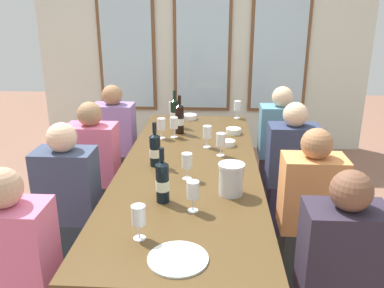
% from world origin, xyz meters
% --- Properties ---
extents(ground_plane, '(12.00, 12.00, 0.00)m').
position_xyz_m(ground_plane, '(0.00, 0.00, 0.00)').
color(ground_plane, '#895E4C').
extents(back_wall_with_windows, '(4.15, 0.10, 2.90)m').
position_xyz_m(back_wall_with_windows, '(0.00, 2.52, 1.45)').
color(back_wall_with_windows, silver).
rests_on(back_wall_with_windows, ground).
extents(dining_table, '(0.95, 2.64, 0.74)m').
position_xyz_m(dining_table, '(0.00, 0.00, 0.68)').
color(dining_table, '#523B1E').
rests_on(dining_table, ground).
extents(white_plate_0, '(0.27, 0.27, 0.01)m').
position_xyz_m(white_plate_0, '(0.02, -1.12, 0.74)').
color(white_plate_0, white).
rests_on(white_plate_0, dining_table).
extents(metal_pitcher, '(0.16, 0.16, 0.19)m').
position_xyz_m(metal_pitcher, '(0.27, -0.45, 0.84)').
color(metal_pitcher, silver).
rests_on(metal_pitcher, dining_table).
extents(wine_bottle_0, '(0.08, 0.08, 0.34)m').
position_xyz_m(wine_bottle_0, '(-0.20, 0.93, 0.87)').
color(wine_bottle_0, black).
rests_on(wine_bottle_0, dining_table).
extents(wine_bottle_1, '(0.08, 0.08, 0.34)m').
position_xyz_m(wine_bottle_1, '(-0.13, 0.72, 0.87)').
color(wine_bottle_1, black).
rests_on(wine_bottle_1, dining_table).
extents(wine_bottle_2, '(0.08, 0.08, 0.32)m').
position_xyz_m(wine_bottle_2, '(-0.11, -0.57, 0.86)').
color(wine_bottle_2, black).
rests_on(wine_bottle_2, dining_table).
extents(wine_bottle_3, '(0.08, 0.08, 0.31)m').
position_xyz_m(wine_bottle_3, '(-0.23, -0.04, 0.86)').
color(wine_bottle_3, black).
rests_on(wine_bottle_3, dining_table).
extents(tasting_bowl_0, '(0.15, 0.15, 0.05)m').
position_xyz_m(tasting_bowl_0, '(-0.08, 1.20, 0.76)').
color(tasting_bowl_0, white).
rests_on(tasting_bowl_0, dining_table).
extents(tasting_bowl_1, '(0.13, 0.13, 0.05)m').
position_xyz_m(tasting_bowl_1, '(0.34, 0.74, 0.76)').
color(tasting_bowl_1, white).
rests_on(tasting_bowl_1, dining_table).
extents(tasting_bowl_2, '(0.11, 0.11, 0.04)m').
position_xyz_m(tasting_bowl_2, '(0.28, 0.42, 0.76)').
color(tasting_bowl_2, white).
rests_on(tasting_bowl_2, dining_table).
extents(wine_glass_0, '(0.07, 0.07, 0.17)m').
position_xyz_m(wine_glass_0, '(-0.00, -0.25, 0.86)').
color(wine_glass_0, white).
rests_on(wine_glass_0, dining_table).
extents(wine_glass_1, '(0.07, 0.07, 0.17)m').
position_xyz_m(wine_glass_1, '(0.11, 0.37, 0.86)').
color(wine_glass_1, white).
rests_on(wine_glass_1, dining_table).
extents(wine_glass_2, '(0.07, 0.07, 0.17)m').
position_xyz_m(wine_glass_2, '(0.06, -0.68, 0.86)').
color(wine_glass_2, white).
rests_on(wine_glass_2, dining_table).
extents(wine_glass_3, '(0.07, 0.07, 0.17)m').
position_xyz_m(wine_glass_3, '(-0.17, 0.61, 0.86)').
color(wine_glass_3, white).
rests_on(wine_glass_3, dining_table).
extents(wine_glass_4, '(0.07, 0.07, 0.17)m').
position_xyz_m(wine_glass_4, '(0.22, 0.19, 0.86)').
color(wine_glass_4, white).
rests_on(wine_glass_4, dining_table).
extents(wine_glass_5, '(0.07, 0.07, 0.17)m').
position_xyz_m(wine_glass_5, '(0.39, 1.25, 0.86)').
color(wine_glass_5, white).
rests_on(wine_glass_5, dining_table).
extents(wine_glass_6, '(0.07, 0.07, 0.17)m').
position_xyz_m(wine_glass_6, '(-0.18, -0.96, 0.86)').
color(wine_glass_6, white).
rests_on(wine_glass_6, dining_table).
extents(wine_glass_7, '(0.07, 0.07, 0.17)m').
position_xyz_m(wine_glass_7, '(-0.24, 1.18, 0.86)').
color(wine_glass_7, white).
rests_on(wine_glass_7, dining_table).
extents(wine_glass_8, '(0.07, 0.07, 0.17)m').
position_xyz_m(wine_glass_8, '(-0.27, 0.57, 0.86)').
color(wine_glass_8, white).
rests_on(wine_glass_8, dining_table).
extents(seated_person_0, '(0.38, 0.24, 1.11)m').
position_xyz_m(seated_person_0, '(-0.78, -1.02, 0.53)').
color(seated_person_0, '#23332F').
rests_on(seated_person_0, ground).
extents(seated_person_1, '(0.38, 0.24, 1.11)m').
position_xyz_m(seated_person_1, '(0.78, -0.96, 0.53)').
color(seated_person_1, '#2A2D30').
rests_on(seated_person_1, ground).
extents(seated_person_2, '(0.38, 0.24, 1.11)m').
position_xyz_m(seated_person_2, '(-0.78, 0.98, 0.53)').
color(seated_person_2, '#2B342C').
rests_on(seated_person_2, ground).
extents(seated_person_3, '(0.38, 0.24, 1.11)m').
position_xyz_m(seated_person_3, '(0.78, 1.00, 0.53)').
color(seated_person_3, '#3A3140').
rests_on(seated_person_3, ground).
extents(seated_person_4, '(0.38, 0.24, 1.11)m').
position_xyz_m(seated_person_4, '(-0.78, -0.29, 0.53)').
color(seated_person_4, '#283740').
rests_on(seated_person_4, ground).
extents(seated_person_5, '(0.38, 0.24, 1.11)m').
position_xyz_m(seated_person_5, '(0.78, -0.31, 0.53)').
color(seated_person_5, '#333736').
rests_on(seated_person_5, ground).
extents(seated_person_6, '(0.38, 0.24, 1.11)m').
position_xyz_m(seated_person_6, '(-0.78, 0.29, 0.53)').
color(seated_person_6, '#303433').
rests_on(seated_person_6, ground).
extents(seated_person_7, '(0.38, 0.24, 1.11)m').
position_xyz_m(seated_person_7, '(0.78, 0.37, 0.53)').
color(seated_person_7, '#272540').
rests_on(seated_person_7, ground).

